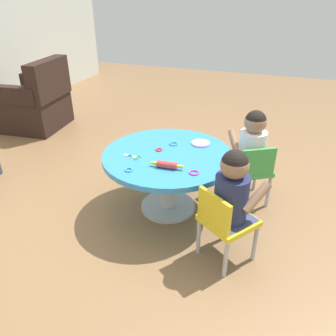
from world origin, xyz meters
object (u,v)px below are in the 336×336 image
object	(u,v)px
rolling_pin	(167,165)
seated_child_left	(233,189)
seated_child_right	(252,142)
armchair_dark	(36,104)
child_chair_right	(251,170)
craft_scissors	(134,157)
child_chair_left	(225,221)
craft_table	(168,166)

from	to	relation	value
rolling_pin	seated_child_left	bearing A→B (deg)	-109.99
seated_child_right	armchair_dark	size ratio (longest dim) A/B	0.60
seated_child_left	armchair_dark	distance (m)	3.10
seated_child_left	armchair_dark	world-z (taller)	armchair_dark
armchair_dark	child_chair_right	bearing A→B (deg)	-106.44
child_chair_right	rolling_pin	bearing A→B (deg)	134.69
child_chair_right	craft_scissors	world-z (taller)	child_chair_right
child_chair_right	rolling_pin	world-z (taller)	rolling_pin
seated_child_left	child_chair_right	distance (m)	0.74
child_chair_right	craft_scissors	bearing A→B (deg)	119.10
child_chair_left	rolling_pin	world-z (taller)	rolling_pin
craft_table	armchair_dark	bearing A→B (deg)	62.40
craft_table	child_chair_right	world-z (taller)	child_chair_right
craft_table	rolling_pin	size ratio (longest dim) A/B	4.29
child_chair_left	rolling_pin	xyz separation A→B (m)	(0.21, 0.46, 0.22)
child_chair_right	seated_child_right	bearing A→B (deg)	30.43
craft_table	craft_scissors	distance (m)	0.28
child_chair_right	armchair_dark	xyz separation A→B (m)	(0.81, 2.75, 0.00)
craft_table	rolling_pin	xyz separation A→B (m)	(-0.21, -0.07, 0.13)
craft_table	child_chair_left	bearing A→B (deg)	-128.56
craft_table	craft_scissors	size ratio (longest dim) A/B	7.16
child_chair_right	craft_scissors	size ratio (longest dim) A/B	3.88
seated_child_left	armchair_dark	xyz separation A→B (m)	(1.51, 2.70, -0.22)
child_chair_left	seated_child_left	xyz separation A→B (m)	(0.03, -0.02, 0.23)
armchair_dark	rolling_pin	world-z (taller)	armchair_dark
rolling_pin	craft_scissors	size ratio (longest dim) A/B	1.67
craft_table	craft_scissors	xyz separation A→B (m)	(-0.14, 0.21, 0.11)
armchair_dark	rolling_pin	bearing A→B (deg)	-121.08
seated_child_left	child_chair_right	bearing A→B (deg)	-3.91
seated_child_left	craft_scissors	world-z (taller)	seated_child_left
rolling_pin	craft_table	bearing A→B (deg)	17.89
child_chair_right	seated_child_left	bearing A→B (deg)	176.09
craft_table	seated_child_left	xyz separation A→B (m)	(-0.39, -0.55, 0.14)
craft_table	child_chair_left	distance (m)	0.68
craft_table	craft_scissors	bearing A→B (deg)	123.36
craft_table	seated_child_right	distance (m)	0.69
child_chair_right	rolling_pin	size ratio (longest dim) A/B	2.32
child_chair_right	rolling_pin	xyz separation A→B (m)	(-0.53, 0.53, 0.22)
child_chair_right	seated_child_right	size ratio (longest dim) A/B	1.05
craft_table	seated_child_left	distance (m)	0.69
seated_child_left	rolling_pin	xyz separation A→B (m)	(0.18, 0.48, -0.01)
rolling_pin	child_chair_right	bearing A→B (deg)	-45.31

